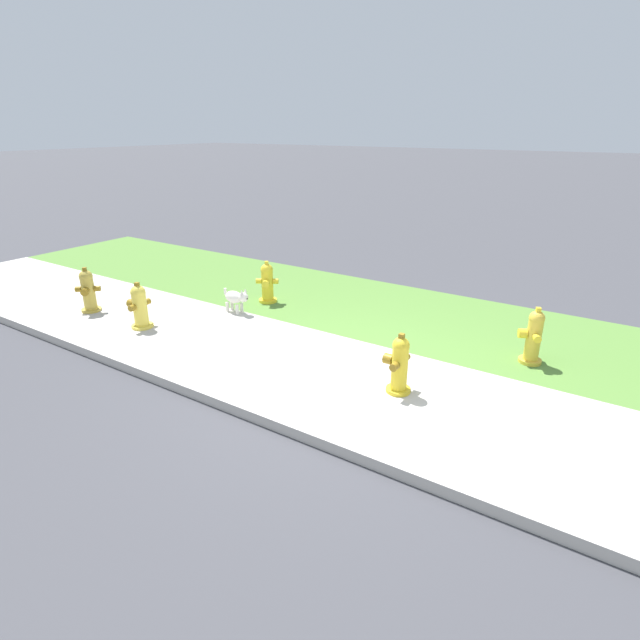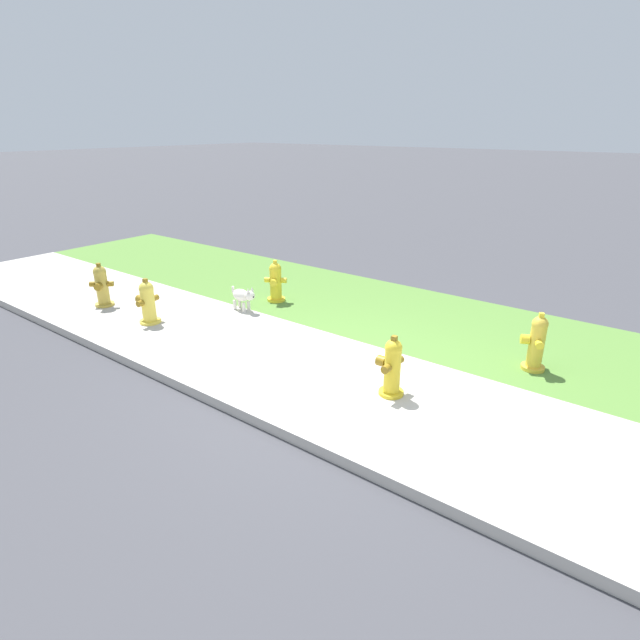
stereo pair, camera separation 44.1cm
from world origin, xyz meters
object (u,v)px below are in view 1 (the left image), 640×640
object	(u,v)px
fire_hydrant_far_end	(399,365)
fire_hydrant_near_corner	(267,283)
small_white_dog	(236,298)
fire_hydrant_across_street	(88,291)
fire_hydrant_mid_block	(140,306)
fire_hydrant_at_driveway	(533,337)

from	to	relation	value
fire_hydrant_far_end	fire_hydrant_near_corner	world-z (taller)	fire_hydrant_far_end
fire_hydrant_far_end	small_white_dog	world-z (taller)	fire_hydrant_far_end
fire_hydrant_far_end	fire_hydrant_near_corner	distance (m)	3.54
fire_hydrant_near_corner	small_white_dog	bearing A→B (deg)	52.70
fire_hydrant_across_street	fire_hydrant_mid_block	distance (m)	1.26
fire_hydrant_across_street	fire_hydrant_near_corner	size ratio (longest dim) A/B	1.03
fire_hydrant_at_driveway	small_white_dog	distance (m)	4.38
fire_hydrant_near_corner	fire_hydrant_mid_block	bearing A→B (deg)	36.23
fire_hydrant_far_end	fire_hydrant_mid_block	distance (m)	4.01
fire_hydrant_far_end	small_white_dog	distance (m)	3.37
fire_hydrant_at_driveway	fire_hydrant_across_street	bearing A→B (deg)	82.32
fire_hydrant_at_driveway	fire_hydrant_mid_block	xyz separation A→B (m)	(-5.08, -1.92, -0.02)
fire_hydrant_at_driveway	small_white_dog	world-z (taller)	fire_hydrant_at_driveway
fire_hydrant_across_street	small_white_dog	bearing A→B (deg)	170.73
small_white_dog	fire_hydrant_near_corner	bearing A→B (deg)	84.33
fire_hydrant_at_driveway	fire_hydrant_far_end	distance (m)	1.93
fire_hydrant_far_end	fire_hydrant_mid_block	xyz separation A→B (m)	(-4.00, -0.32, -0.01)
fire_hydrant_across_street	fire_hydrant_far_end	world-z (taller)	fire_hydrant_across_street
fire_hydrant_far_end	fire_hydrant_mid_block	world-z (taller)	fire_hydrant_far_end
fire_hydrant_across_street	fire_hydrant_at_driveway	distance (m)	6.62
fire_hydrant_near_corner	small_white_dog	size ratio (longest dim) A/B	1.42
fire_hydrant_across_street	fire_hydrant_mid_block	bearing A→B (deg)	139.08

